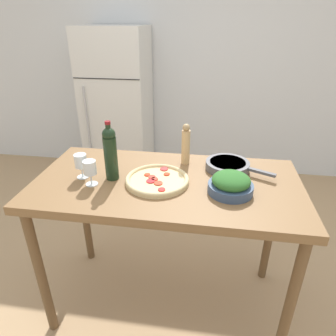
% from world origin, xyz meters
% --- Properties ---
extents(ground_plane, '(14.00, 14.00, 0.00)m').
position_xyz_m(ground_plane, '(0.00, 0.00, 0.00)').
color(ground_plane, tan).
extents(wall_back, '(6.40, 0.06, 2.60)m').
position_xyz_m(wall_back, '(0.00, 2.14, 1.30)').
color(wall_back, silver).
rests_on(wall_back, ground_plane).
extents(refrigerator, '(0.70, 0.63, 1.70)m').
position_xyz_m(refrigerator, '(-0.84, 1.78, 0.85)').
color(refrigerator, silver).
rests_on(refrigerator, ground_plane).
extents(prep_counter, '(1.50, 0.76, 0.96)m').
position_xyz_m(prep_counter, '(0.00, 0.00, 0.85)').
color(prep_counter, brown).
rests_on(prep_counter, ground_plane).
extents(wine_bottle, '(0.07, 0.07, 0.34)m').
position_xyz_m(wine_bottle, '(-0.31, -0.02, 1.12)').
color(wine_bottle, black).
rests_on(wine_bottle, prep_counter).
extents(wine_glass_near, '(0.07, 0.07, 0.14)m').
position_xyz_m(wine_glass_near, '(-0.40, -0.10, 1.05)').
color(wine_glass_near, silver).
rests_on(wine_glass_near, prep_counter).
extents(wine_glass_far, '(0.07, 0.07, 0.14)m').
position_xyz_m(wine_glass_far, '(-0.48, -0.03, 1.05)').
color(wine_glass_far, silver).
rests_on(wine_glass_far, prep_counter).
extents(pepper_mill, '(0.05, 0.05, 0.26)m').
position_xyz_m(pepper_mill, '(0.08, 0.24, 1.08)').
color(pepper_mill, tan).
rests_on(pepper_mill, prep_counter).
extents(salad_bowl, '(0.24, 0.24, 0.11)m').
position_xyz_m(salad_bowl, '(0.35, -0.08, 1.01)').
color(salad_bowl, '#384C6B').
rests_on(salad_bowl, prep_counter).
extents(homemade_pizza, '(0.35, 0.35, 0.03)m').
position_xyz_m(homemade_pizza, '(-0.05, -0.03, 0.97)').
color(homemade_pizza, '#DBC189').
rests_on(homemade_pizza, prep_counter).
extents(cast_iron_skillet, '(0.40, 0.26, 0.05)m').
position_xyz_m(cast_iron_skillet, '(0.34, 0.19, 0.98)').
color(cast_iron_skillet, '#56565B').
rests_on(cast_iron_skillet, prep_counter).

